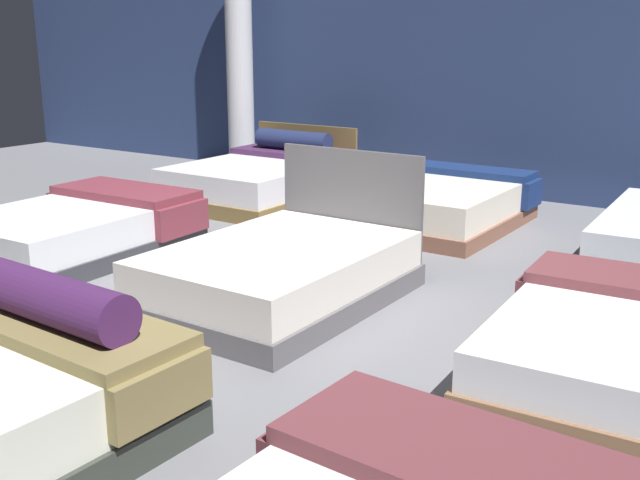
{
  "coord_description": "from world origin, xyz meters",
  "views": [
    {
      "loc": [
        3.16,
        -4.19,
        1.92
      ],
      "look_at": [
        0.26,
        0.15,
        0.5
      ],
      "focal_mm": 42.04,
      "sensor_mm": 36.0,
      "label": 1
    }
  ],
  "objects_px": {
    "bed_3": "(78,229)",
    "bed_7": "(442,204)",
    "bed_5": "(626,345)",
    "support_pillar": "(239,49)",
    "bed_4": "(282,272)",
    "bed_6": "(263,179)"
  },
  "relations": [
    {
      "from": "bed_3",
      "to": "bed_7",
      "type": "bearing_deg",
      "value": 48.66
    },
    {
      "from": "bed_5",
      "to": "support_pillar",
      "type": "xyz_separation_m",
      "value": [
        -6.19,
        4.02,
        1.55
      ]
    },
    {
      "from": "bed_5",
      "to": "bed_4",
      "type": "bearing_deg",
      "value": 178.7
    },
    {
      "from": "bed_7",
      "to": "support_pillar",
      "type": "relative_size",
      "value": 0.56
    },
    {
      "from": "bed_5",
      "to": "bed_7",
      "type": "height_order",
      "value": "bed_7"
    },
    {
      "from": "bed_6",
      "to": "support_pillar",
      "type": "xyz_separation_m",
      "value": [
        -1.43,
        1.34,
        1.49
      ]
    },
    {
      "from": "bed_7",
      "to": "bed_4",
      "type": "bearing_deg",
      "value": -89.58
    },
    {
      "from": "bed_4",
      "to": "bed_6",
      "type": "relative_size",
      "value": 0.99
    },
    {
      "from": "bed_7",
      "to": "support_pillar",
      "type": "distance_m",
      "value": 4.26
    },
    {
      "from": "bed_4",
      "to": "bed_6",
      "type": "xyz_separation_m",
      "value": [
        -2.33,
        2.75,
        0.03
      ]
    },
    {
      "from": "bed_4",
      "to": "bed_5",
      "type": "relative_size",
      "value": 1.01
    },
    {
      "from": "bed_5",
      "to": "bed_7",
      "type": "xyz_separation_m",
      "value": [
        -2.43,
        2.73,
        0.04
      ]
    },
    {
      "from": "bed_4",
      "to": "bed_3",
      "type": "bearing_deg",
      "value": -179.48
    },
    {
      "from": "support_pillar",
      "to": "bed_4",
      "type": "bearing_deg",
      "value": -47.43
    },
    {
      "from": "bed_3",
      "to": "bed_7",
      "type": "xyz_separation_m",
      "value": [
        2.32,
        2.81,
        0.0
      ]
    },
    {
      "from": "bed_3",
      "to": "bed_6",
      "type": "distance_m",
      "value": 2.76
    },
    {
      "from": "bed_7",
      "to": "support_pillar",
      "type": "height_order",
      "value": "support_pillar"
    },
    {
      "from": "bed_3",
      "to": "support_pillar",
      "type": "relative_size",
      "value": 0.59
    },
    {
      "from": "bed_5",
      "to": "bed_6",
      "type": "distance_m",
      "value": 5.47
    },
    {
      "from": "bed_4",
      "to": "bed_6",
      "type": "distance_m",
      "value": 3.6
    },
    {
      "from": "bed_3",
      "to": "bed_6",
      "type": "bearing_deg",
      "value": 88.58
    },
    {
      "from": "bed_3",
      "to": "bed_5",
      "type": "distance_m",
      "value": 4.75
    }
  ]
}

